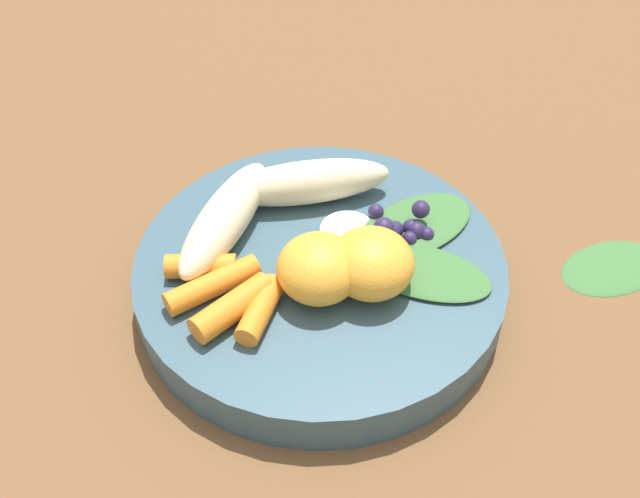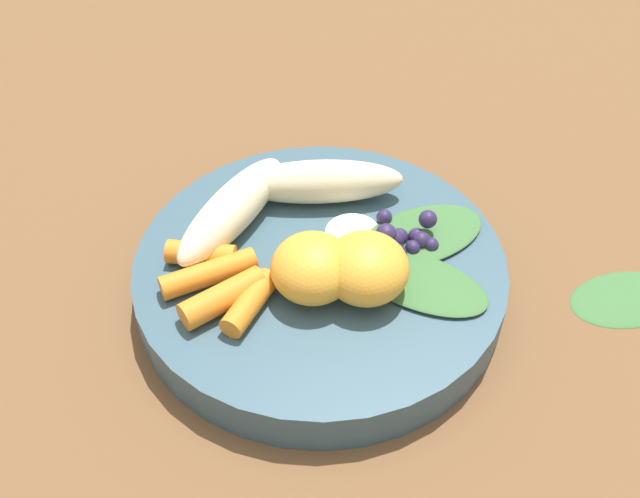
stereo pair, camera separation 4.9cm
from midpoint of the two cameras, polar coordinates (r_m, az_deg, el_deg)
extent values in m
plane|color=brown|center=(0.52, -2.70, -3.40)|extent=(2.40, 2.40, 0.00)
cylinder|color=#385666|center=(0.51, -2.76, -2.21)|extent=(0.25, 0.25, 0.03)
ellipsoid|color=beige|center=(0.51, -10.15, 2.26)|extent=(0.13, 0.06, 0.03)
ellipsoid|color=beige|center=(0.53, -3.62, 5.10)|extent=(0.11, 0.11, 0.03)
ellipsoid|color=#F4A833|center=(0.46, 1.28, -1.02)|extent=(0.06, 0.06, 0.04)
ellipsoid|color=#F4A833|center=(0.46, -3.11, -1.67)|extent=(0.05, 0.05, 0.04)
cylinder|color=orange|center=(0.49, -12.12, -1.47)|extent=(0.04, 0.05, 0.02)
cylinder|color=orange|center=(0.48, -11.30, -2.91)|extent=(0.07, 0.04, 0.02)
cylinder|color=orange|center=(0.46, -9.90, -4.69)|extent=(0.06, 0.03, 0.02)
cylinder|color=orange|center=(0.46, -8.07, -4.67)|extent=(0.05, 0.03, 0.02)
sphere|color=#2D234C|center=(0.50, 2.74, 1.17)|extent=(0.01, 0.01, 0.01)
sphere|color=#2D234C|center=(0.51, 4.42, 1.56)|extent=(0.01, 0.01, 0.01)
sphere|color=#2D234C|center=(0.51, 4.81, 1.31)|extent=(0.01, 0.01, 0.01)
sphere|color=#2D234C|center=(0.51, 3.13, 1.40)|extent=(0.01, 0.01, 0.01)
sphere|color=#2D234C|center=(0.50, 4.25, 0.68)|extent=(0.01, 0.01, 0.01)
sphere|color=#2D234C|center=(0.51, 5.17, 2.98)|extent=(0.01, 0.01, 0.01)
sphere|color=#2D234C|center=(0.49, 3.10, 0.06)|extent=(0.01, 0.01, 0.01)
sphere|color=#2D234C|center=(0.50, 2.98, 0.86)|extent=(0.01, 0.01, 0.01)
sphere|color=#2D234C|center=(0.52, 1.73, 2.82)|extent=(0.01, 0.01, 0.01)
sphere|color=#2D234C|center=(0.51, 5.62, 1.03)|extent=(0.01, 0.01, 0.01)
sphere|color=#2D234C|center=(0.49, 2.16, 1.53)|extent=(0.01, 0.01, 0.01)
sphere|color=#2D234C|center=(0.48, 1.50, -0.22)|extent=(0.01, 0.01, 0.01)
cylinder|color=white|center=(0.51, -0.12, 1.10)|extent=(0.04, 0.04, 0.00)
ellipsoid|color=#3D7038|center=(0.48, 4.89, -1.82)|extent=(0.07, 0.11, 0.01)
ellipsoid|color=#3D7038|center=(0.52, 4.73, 1.73)|extent=(0.11, 0.08, 0.01)
ellipsoid|color=#3D7038|center=(0.56, 19.65, -1.37)|extent=(0.10, 0.09, 0.01)
camera|label=1|loc=(0.02, -92.87, -2.85)|focal=41.01mm
camera|label=2|loc=(0.02, 87.13, 2.85)|focal=41.01mm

